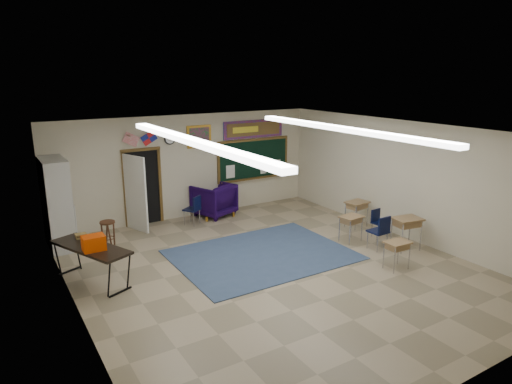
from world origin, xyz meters
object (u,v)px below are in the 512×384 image
folding_table (92,263)px  wooden_stool (108,233)px  student_desk_front_right (357,213)px  wingback_armchair (214,200)px  student_desk_front_left (351,227)px

folding_table → wooden_stool: (0.78, 1.84, -0.10)m
student_desk_front_right → wooden_stool: (-6.21, 2.11, -0.07)m
wingback_armchair → folding_table: size_ratio=0.53×
wingback_armchair → folding_table: folding_table is taller
student_desk_front_right → folding_table: bearing=170.9°
wingback_armchair → wooden_stool: size_ratio=1.65×
wingback_armchair → student_desk_front_left: 4.25m
wingback_armchair → student_desk_front_right: size_ratio=1.46×
wingback_armchair → student_desk_front_left: bearing=96.4°
student_desk_front_right → wooden_stool: student_desk_front_right is taller
student_desk_front_right → wooden_stool: 6.56m
wooden_stool → student_desk_front_left: bearing=-28.4°
wingback_armchair → folding_table: bearing=12.5°
student_desk_front_left → wooden_stool: bearing=144.1°
student_desk_front_left → student_desk_front_right: student_desk_front_right is taller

